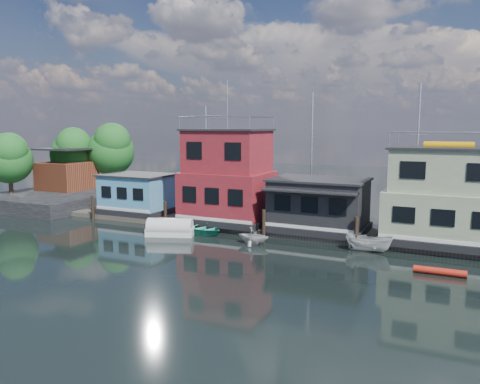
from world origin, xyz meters
The scene contains 14 objects.
ground centered at (0.00, 0.00, 0.00)m, with size 160.00×160.00×0.00m, color black.
dock centered at (0.00, 12.00, 0.20)m, with size 48.00×5.00×0.40m, color #595147.
houseboat_blue centered at (-18.00, 12.00, 2.21)m, with size 6.40×4.90×3.66m.
houseboat_red centered at (-8.50, 12.00, 4.10)m, with size 7.40×5.90×11.86m.
houseboat_dark centered at (-0.50, 11.98, 2.42)m, with size 7.40×6.10×4.06m.
houseboat_green centered at (8.50, 12.00, 3.55)m, with size 8.40×5.90×7.03m.
pilings centered at (-0.33, 9.20, 1.10)m, with size 42.28×0.28×2.20m.
background_masts centered at (4.76, 18.00, 5.55)m, with size 36.40×0.16×12.00m.
shore centered at (-30.67, 15.86, 3.60)m, with size 12.40×15.72×8.24m.
red_kayak centered at (8.62, 5.18, 0.21)m, with size 0.42×0.42×2.84m, color #B32213.
dinghy_teal centered at (-8.98, 8.46, 0.41)m, with size 2.84×3.98×0.83m, color teal.
dinghy_white centered at (-3.96, 7.10, 0.63)m, with size 2.06×2.39×1.26m, color beige.
motorboat centered at (4.01, 8.54, 0.62)m, with size 1.21×3.22×1.25m, color silver.
tarp_runabout centered at (-10.87, 6.73, 0.55)m, with size 3.91×2.63×1.48m.
Camera 1 is at (9.45, -23.12, 8.39)m, focal length 35.00 mm.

